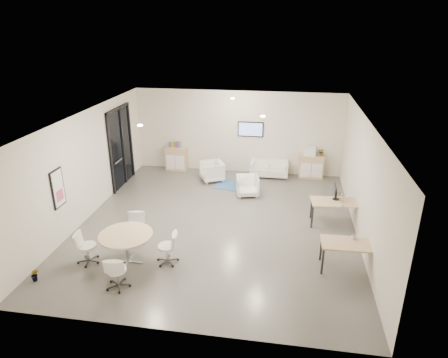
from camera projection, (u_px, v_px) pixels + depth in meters
name	position (u px, v px, depth m)	size (l,w,h in m)	color
room_shell	(217.00, 174.00, 11.33)	(9.60, 10.60, 4.80)	#514E49
glass_door	(121.00, 145.00, 14.25)	(0.09, 1.90, 2.85)	black
artwork	(58.00, 188.00, 10.47)	(0.05, 0.54, 1.04)	black
wall_tv	(251.00, 129.00, 15.28)	(0.98, 0.06, 0.58)	black
ceiling_spots	(215.00, 112.00, 11.53)	(3.14, 4.14, 0.03)	#FFEAC6
sideboard_left	(177.00, 159.00, 16.00)	(0.84, 0.44, 0.95)	tan
sideboard_right	(311.00, 166.00, 15.22)	(0.91, 0.44, 0.91)	tan
books	(175.00, 144.00, 15.80)	(0.49, 0.14, 0.22)	red
printer	(310.00, 151.00, 15.01)	(0.50, 0.44, 0.32)	white
loveseat	(269.00, 169.00, 15.41)	(1.45, 0.74, 0.54)	silver
blue_rug	(238.00, 186.00, 14.61)	(1.58, 1.05, 0.01)	#2E578E
armchair_left	(212.00, 170.00, 14.96)	(0.79, 0.74, 0.81)	silver
armchair_right	(248.00, 185.00, 13.71)	(0.74, 0.69, 0.76)	silver
desk_rear	(336.00, 204.00, 11.63)	(1.50, 0.86, 0.75)	tan
desk_front	(351.00, 246.00, 9.51)	(1.41, 0.72, 0.73)	tan
monitor	(335.00, 192.00, 11.65)	(0.20, 0.50, 0.44)	black
round_table	(126.00, 237.00, 9.76)	(1.32, 1.32, 0.80)	tan
meeting_chairs	(127.00, 248.00, 9.88)	(2.62, 2.62, 0.82)	white
plant_cabinet	(322.00, 153.00, 14.97)	(0.25, 0.28, 0.21)	#3F7F3F
plant_floor	(36.00, 278.00, 9.29)	(0.18, 0.33, 0.15)	#3F7F3F
cup	(354.00, 236.00, 9.64)	(0.14, 0.11, 0.14)	white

